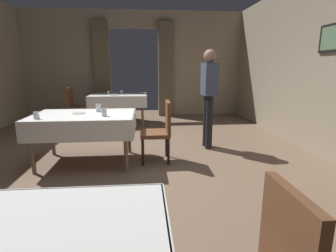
{
  "coord_description": "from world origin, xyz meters",
  "views": [
    {
      "loc": [
        0.3,
        -3.65,
        1.43
      ],
      "look_at": [
        0.65,
        0.34,
        0.51
      ],
      "focal_mm": 27.65,
      "sensor_mm": 36.0,
      "label": 1
    }
  ],
  "objects": [
    {
      "name": "chair_far_left",
      "position": [
        -1.48,
        3.04,
        0.52
      ],
      "size": [
        0.44,
        0.44,
        0.93
      ],
      "color": "black",
      "rests_on": "ground"
    },
    {
      "name": "glass_far_b",
      "position": [
        -0.32,
        3.23,
        0.79
      ],
      "size": [
        0.08,
        0.08,
        0.09
      ],
      "primitive_type": "cylinder",
      "color": "silver",
      "rests_on": "dining_table_far"
    },
    {
      "name": "dining_table_far",
      "position": [
        -0.38,
        3.02,
        0.66
      ],
      "size": [
        1.44,
        0.95,
        0.75
      ],
      "color": "#7A604C",
      "rests_on": "ground"
    },
    {
      "name": "glass_far_c",
      "position": [
        -0.64,
        3.11,
        0.79
      ],
      "size": [
        0.06,
        0.06,
        0.08
      ],
      "primitive_type": "cylinder",
      "color": "silver",
      "rests_on": "dining_table_far"
    },
    {
      "name": "ground",
      "position": [
        0.0,
        0.0,
        0.0
      ],
      "size": [
        10.08,
        10.08,
        0.0
      ],
      "primitive_type": "plane",
      "color": "#7A604C"
    },
    {
      "name": "glass_mid_b",
      "position": [
        -0.28,
        0.01,
        0.8
      ],
      "size": [
        0.07,
        0.07,
        0.1
      ],
      "primitive_type": "cylinder",
      "color": "silver",
      "rests_on": "dining_table_mid"
    },
    {
      "name": "glass_mid_d",
      "position": [
        -0.43,
        0.41,
        0.81
      ],
      "size": [
        0.08,
        0.08,
        0.12
      ],
      "primitive_type": "cylinder",
      "color": "silver",
      "rests_on": "dining_table_mid"
    },
    {
      "name": "wall_back",
      "position": [
        0.0,
        4.18,
        1.52
      ],
      "size": [
        6.4,
        0.27,
        3.0
      ],
      "color": "tan",
      "rests_on": "ground"
    },
    {
      "name": "person_waiter_by_doorway",
      "position": [
        1.41,
        0.8,
        1.02
      ],
      "size": [
        0.23,
        0.37,
        1.72
      ],
      "color": "black",
      "rests_on": "ground"
    },
    {
      "name": "plate_far_a",
      "position": [
        -0.47,
        2.87,
        0.76
      ],
      "size": [
        0.23,
        0.23,
        0.01
      ],
      "primitive_type": "cylinder",
      "color": "white",
      "rests_on": "dining_table_far"
    },
    {
      "name": "plate_mid_c",
      "position": [
        -0.69,
        0.27,
        0.76
      ],
      "size": [
        0.19,
        0.19,
        0.01
      ],
      "primitive_type": "cylinder",
      "color": "white",
      "rests_on": "dining_table_mid"
    },
    {
      "name": "dining_table_mid",
      "position": [
        -0.61,
        0.21,
        0.66
      ],
      "size": [
        1.49,
        1.03,
        0.75
      ],
      "color": "#7A604C",
      "rests_on": "ground"
    },
    {
      "name": "chair_mid_right",
      "position": [
        0.52,
        0.18,
        0.52
      ],
      "size": [
        0.44,
        0.44,
        0.93
      ],
      "color": "black",
      "rests_on": "ground"
    },
    {
      "name": "glass_mid_a",
      "position": [
        -1.16,
        -0.1,
        0.8
      ],
      "size": [
        0.08,
        0.08,
        0.09
      ],
      "primitive_type": "cylinder",
      "color": "silver",
      "rests_on": "dining_table_mid"
    }
  ]
}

